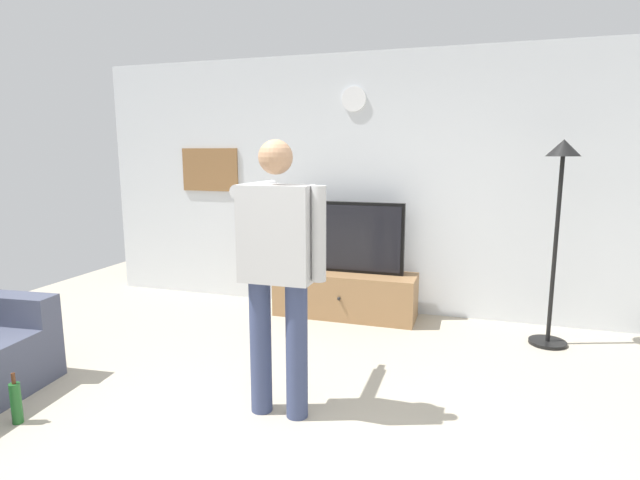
{
  "coord_description": "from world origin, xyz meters",
  "views": [
    {
      "loc": [
        1.01,
        -2.25,
        1.69
      ],
      "look_at": [
        -0.07,
        1.2,
        1.05
      ],
      "focal_mm": 27.9,
      "sensor_mm": 36.0,
      "label": 1
    }
  ],
  "objects_px": {
    "wall_clock": "(354,99)",
    "beverage_bottle": "(16,402)",
    "television": "(347,237)",
    "framed_picture": "(210,170)",
    "tv_stand": "(345,294)",
    "person_standing_nearer_lamp": "(278,262)",
    "floor_lamp": "(559,201)"
  },
  "relations": [
    {
      "from": "framed_picture",
      "to": "floor_lamp",
      "type": "xyz_separation_m",
      "value": [
        3.63,
        -0.51,
        -0.21
      ]
    },
    {
      "from": "tv_stand",
      "to": "television",
      "type": "bearing_deg",
      "value": 90.0
    },
    {
      "from": "wall_clock",
      "to": "framed_picture",
      "type": "distance_m",
      "value": 1.85
    },
    {
      "from": "tv_stand",
      "to": "framed_picture",
      "type": "bearing_deg",
      "value": 170.15
    },
    {
      "from": "wall_clock",
      "to": "framed_picture",
      "type": "bearing_deg",
      "value": 179.83
    },
    {
      "from": "floor_lamp",
      "to": "person_standing_nearer_lamp",
      "type": "bearing_deg",
      "value": -135.3
    },
    {
      "from": "television",
      "to": "framed_picture",
      "type": "distance_m",
      "value": 1.84
    },
    {
      "from": "framed_picture",
      "to": "beverage_bottle",
      "type": "bearing_deg",
      "value": -85.07
    },
    {
      "from": "framed_picture",
      "to": "beverage_bottle",
      "type": "relative_size",
      "value": 2.1
    },
    {
      "from": "framed_picture",
      "to": "television",
      "type": "bearing_deg",
      "value": -8.32
    },
    {
      "from": "framed_picture",
      "to": "person_standing_nearer_lamp",
      "type": "relative_size",
      "value": 0.4
    },
    {
      "from": "wall_clock",
      "to": "framed_picture",
      "type": "height_order",
      "value": "wall_clock"
    },
    {
      "from": "television",
      "to": "floor_lamp",
      "type": "xyz_separation_m",
      "value": [
        1.93,
        -0.26,
        0.46
      ]
    },
    {
      "from": "television",
      "to": "floor_lamp",
      "type": "relative_size",
      "value": 0.66
    },
    {
      "from": "wall_clock",
      "to": "beverage_bottle",
      "type": "xyz_separation_m",
      "value": [
        -1.44,
        -2.95,
        -2.09
      ]
    },
    {
      "from": "tv_stand",
      "to": "floor_lamp",
      "type": "relative_size",
      "value": 0.81
    },
    {
      "from": "television",
      "to": "wall_clock",
      "type": "height_order",
      "value": "wall_clock"
    },
    {
      "from": "person_standing_nearer_lamp",
      "to": "television",
      "type": "bearing_deg",
      "value": 92.43
    },
    {
      "from": "tv_stand",
      "to": "floor_lamp",
      "type": "height_order",
      "value": "floor_lamp"
    },
    {
      "from": "framed_picture",
      "to": "floor_lamp",
      "type": "relative_size",
      "value": 0.39
    },
    {
      "from": "television",
      "to": "wall_clock",
      "type": "distance_m",
      "value": 1.42
    },
    {
      "from": "wall_clock",
      "to": "floor_lamp",
      "type": "relative_size",
      "value": 0.14
    },
    {
      "from": "framed_picture",
      "to": "person_standing_nearer_lamp",
      "type": "distance_m",
      "value": 2.98
    },
    {
      "from": "beverage_bottle",
      "to": "framed_picture",
      "type": "bearing_deg",
      "value": 94.93
    },
    {
      "from": "framed_picture",
      "to": "person_standing_nearer_lamp",
      "type": "height_order",
      "value": "person_standing_nearer_lamp"
    },
    {
      "from": "wall_clock",
      "to": "beverage_bottle",
      "type": "height_order",
      "value": "wall_clock"
    },
    {
      "from": "tv_stand",
      "to": "television",
      "type": "height_order",
      "value": "television"
    },
    {
      "from": "beverage_bottle",
      "to": "television",
      "type": "bearing_deg",
      "value": 61.9
    },
    {
      "from": "wall_clock",
      "to": "beverage_bottle",
      "type": "distance_m",
      "value": 3.89
    },
    {
      "from": "tv_stand",
      "to": "person_standing_nearer_lamp",
      "type": "distance_m",
      "value": 2.18
    },
    {
      "from": "tv_stand",
      "to": "wall_clock",
      "type": "xyz_separation_m",
      "value": [
        0.0,
        0.29,
        2.0
      ]
    },
    {
      "from": "tv_stand",
      "to": "framed_picture",
      "type": "xyz_separation_m",
      "value": [
        -1.7,
        0.3,
        1.26
      ]
    }
  ]
}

